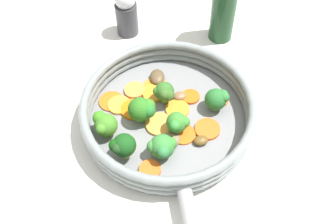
% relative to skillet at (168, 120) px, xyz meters
% --- Properties ---
extents(ground_plane, '(4.00, 4.00, 0.00)m').
position_rel_skillet_xyz_m(ground_plane, '(0.00, 0.00, -0.01)').
color(ground_plane, silver).
extents(skillet, '(0.26, 0.26, 0.01)m').
position_rel_skillet_xyz_m(skillet, '(0.00, 0.00, 0.00)').
color(skillet, gray).
rests_on(skillet, ground_plane).
extents(skillet_rim_wall, '(0.28, 0.28, 0.04)m').
position_rel_skillet_xyz_m(skillet_rim_wall, '(0.00, 0.00, 0.03)').
color(skillet_rim_wall, gray).
rests_on(skillet_rim_wall, skillet).
extents(skillet_rivet_left, '(0.01, 0.01, 0.01)m').
position_rel_skillet_xyz_m(skillet_rivet_left, '(0.00, -0.13, 0.01)').
color(skillet_rivet_left, gray).
rests_on(skillet_rivet_left, skillet).
extents(skillet_rivet_right, '(0.01, 0.01, 0.01)m').
position_rel_skillet_xyz_m(skillet_rivet_right, '(0.05, -0.12, 0.01)').
color(skillet_rivet_right, gray).
rests_on(skillet_rivet_right, skillet).
extents(carrot_slice_0, '(0.04, 0.04, 0.00)m').
position_rel_skillet_xyz_m(carrot_slice_0, '(-0.10, 0.03, 0.01)').
color(carrot_slice_0, orange).
rests_on(carrot_slice_0, skillet).
extents(carrot_slice_1, '(0.04, 0.04, 0.00)m').
position_rel_skillet_xyz_m(carrot_slice_1, '(-0.07, -0.05, 0.01)').
color(carrot_slice_1, orange).
rests_on(carrot_slice_1, skillet).
extents(carrot_slice_2, '(0.06, 0.06, 0.00)m').
position_rel_skillet_xyz_m(carrot_slice_2, '(-0.02, 0.06, 0.01)').
color(carrot_slice_2, orange).
rests_on(carrot_slice_2, skillet).
extents(carrot_slice_3, '(0.05, 0.05, 0.00)m').
position_rel_skillet_xyz_m(carrot_slice_3, '(-0.08, 0.02, 0.01)').
color(carrot_slice_3, '#F99C33').
rests_on(carrot_slice_3, skillet).
extents(carrot_slice_4, '(0.04, 0.04, 0.01)m').
position_rel_skillet_xyz_m(carrot_slice_4, '(0.04, 0.04, 0.01)').
color(carrot_slice_4, '#DF5C12').
rests_on(carrot_slice_4, skillet).
extents(carrot_slice_5, '(0.05, 0.05, 0.00)m').
position_rel_skillet_xyz_m(carrot_slice_5, '(0.02, 0.02, 0.01)').
color(carrot_slice_5, orange).
rests_on(carrot_slice_5, skillet).
extents(carrot_slice_6, '(0.04, 0.04, 0.01)m').
position_rel_skillet_xyz_m(carrot_slice_6, '(-0.06, 0.01, 0.01)').
color(carrot_slice_6, orange).
rests_on(carrot_slice_6, skillet).
extents(carrot_slice_7, '(0.06, 0.06, 0.01)m').
position_rel_skillet_xyz_m(carrot_slice_7, '(-0.01, -0.02, 0.01)').
color(carrot_slice_7, '#ED993D').
rests_on(carrot_slice_7, skillet).
extents(carrot_slice_8, '(0.06, 0.06, 0.01)m').
position_rel_skillet_xyz_m(carrot_slice_8, '(0.06, -0.02, 0.01)').
color(carrot_slice_8, orange).
rests_on(carrot_slice_8, skillet).
extents(carrot_slice_9, '(0.05, 0.05, 0.00)m').
position_rel_skillet_xyz_m(carrot_slice_9, '(0.02, -0.03, 0.01)').
color(carrot_slice_9, orange).
rests_on(carrot_slice_9, skillet).
extents(carrot_slice_10, '(0.05, 0.05, 0.01)m').
position_rel_skillet_xyz_m(carrot_slice_10, '(-0.03, 0.05, 0.01)').
color(carrot_slice_10, orange).
rests_on(carrot_slice_10, skillet).
extents(carrot_slice_11, '(0.04, 0.04, 0.00)m').
position_rel_skillet_xyz_m(carrot_slice_11, '(0.08, 0.04, 0.01)').
color(carrot_slice_11, orange).
rests_on(carrot_slice_11, skillet).
extents(carrot_slice_12, '(0.04, 0.04, 0.01)m').
position_rel_skillet_xyz_m(carrot_slice_12, '(-0.02, -0.10, 0.01)').
color(carrot_slice_12, orange).
rests_on(carrot_slice_12, skillet).
extents(carrot_slice_13, '(0.05, 0.05, 0.01)m').
position_rel_skillet_xyz_m(carrot_slice_13, '(-0.06, 0.05, 0.01)').
color(carrot_slice_13, orange).
rests_on(carrot_slice_13, skillet).
extents(broccoli_floret_0, '(0.04, 0.04, 0.04)m').
position_rel_skillet_xyz_m(broccoli_floret_0, '(0.08, 0.02, 0.03)').
color(broccoli_floret_0, '#7EA96E').
rests_on(broccoli_floret_0, skillet).
extents(broccoli_floret_1, '(0.04, 0.04, 0.04)m').
position_rel_skillet_xyz_m(broccoli_floret_1, '(0.02, -0.03, 0.03)').
color(broccoli_floret_1, '#688C56').
rests_on(broccoli_floret_1, skillet).
extents(broccoli_floret_2, '(0.04, 0.04, 0.04)m').
position_rel_skillet_xyz_m(broccoli_floret_2, '(-0.10, -0.03, 0.03)').
color(broccoli_floret_2, '#7D9E57').
rests_on(broccoli_floret_2, skillet).
extents(broccoli_floret_3, '(0.05, 0.04, 0.04)m').
position_rel_skillet_xyz_m(broccoli_floret_3, '(-0.01, -0.07, 0.03)').
color(broccoli_floret_3, '#84B75B').
rests_on(broccoli_floret_3, skillet).
extents(broccoli_floret_4, '(0.04, 0.04, 0.05)m').
position_rel_skillet_xyz_m(broccoli_floret_4, '(-0.04, -0.01, 0.04)').
color(broccoli_floret_4, '#779960').
rests_on(broccoli_floret_4, skillet).
extents(broccoli_floret_5, '(0.04, 0.04, 0.05)m').
position_rel_skillet_xyz_m(broccoli_floret_5, '(-0.07, -0.07, 0.04)').
color(broccoli_floret_5, '#7E9B4E').
rests_on(broccoli_floret_5, skillet).
extents(broccoli_floret_6, '(0.04, 0.04, 0.04)m').
position_rel_skillet_xyz_m(broccoli_floret_6, '(-0.01, 0.03, 0.03)').
color(broccoli_floret_6, olive).
rests_on(broccoli_floret_6, skillet).
extents(mushroom_piece_0, '(0.04, 0.04, 0.01)m').
position_rel_skillet_xyz_m(mushroom_piece_0, '(0.01, -0.05, 0.01)').
color(mushroom_piece_0, '#7B644A').
rests_on(mushroom_piece_0, skillet).
extents(mushroom_piece_1, '(0.03, 0.02, 0.01)m').
position_rel_skillet_xyz_m(mushroom_piece_1, '(0.05, -0.05, 0.01)').
color(mushroom_piece_1, brown).
rests_on(mushroom_piece_1, skillet).
extents(mushroom_piece_2, '(0.03, 0.02, 0.01)m').
position_rel_skillet_xyz_m(mushroom_piece_2, '(0.02, 0.04, 0.01)').
color(mushroom_piece_2, brown).
rests_on(mushroom_piece_2, skillet).
extents(mushroom_piece_3, '(0.03, 0.04, 0.01)m').
position_rel_skillet_xyz_m(mushroom_piece_3, '(-0.02, 0.08, 0.01)').
color(mushroom_piece_3, brown).
rests_on(mushroom_piece_3, skillet).
extents(salt_shaker, '(0.04, 0.04, 0.10)m').
position_rel_skillet_xyz_m(salt_shaker, '(-0.08, 0.22, 0.04)').
color(salt_shaker, '#333338').
rests_on(salt_shaker, ground_plane).
extents(oil_bottle, '(0.05, 0.05, 0.18)m').
position_rel_skillet_xyz_m(oil_bottle, '(0.10, 0.21, 0.07)').
color(oil_bottle, '#193D1E').
rests_on(oil_bottle, ground_plane).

